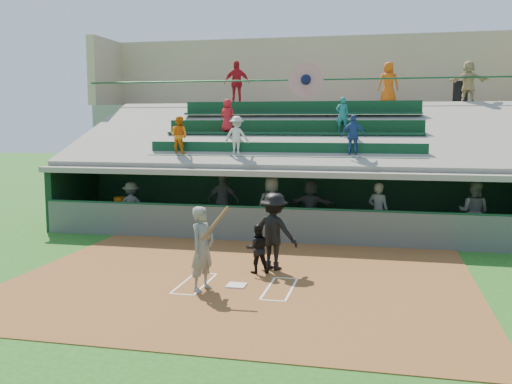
% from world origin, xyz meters
% --- Properties ---
extents(ground, '(100.00, 100.00, 0.00)m').
position_xyz_m(ground, '(0.00, 0.00, 0.00)').
color(ground, '#1E5718').
rests_on(ground, ground).
extents(dirt_slab, '(11.00, 9.00, 0.02)m').
position_xyz_m(dirt_slab, '(0.00, 0.50, 0.01)').
color(dirt_slab, brown).
rests_on(dirt_slab, ground).
extents(home_plate, '(0.43, 0.43, 0.03)m').
position_xyz_m(home_plate, '(0.00, 0.00, 0.04)').
color(home_plate, silver).
rests_on(home_plate, dirt_slab).
extents(batters_box_chalk, '(2.65, 1.85, 0.01)m').
position_xyz_m(batters_box_chalk, '(0.00, 0.00, 0.02)').
color(batters_box_chalk, white).
rests_on(batters_box_chalk, dirt_slab).
extents(dugout_floor, '(16.00, 3.50, 0.04)m').
position_xyz_m(dugout_floor, '(0.00, 6.75, 0.02)').
color(dugout_floor, gray).
rests_on(dugout_floor, ground).
extents(concourse_slab, '(20.00, 3.00, 4.60)m').
position_xyz_m(concourse_slab, '(0.00, 13.50, 2.30)').
color(concourse_slab, gray).
rests_on(concourse_slab, ground).
extents(grandstand, '(20.40, 10.40, 7.80)m').
position_xyz_m(grandstand, '(-0.01, 10.51, 2.26)').
color(grandstand, '#535953').
rests_on(grandstand, ground).
extents(batter_at_plate, '(0.96, 0.83, 1.95)m').
position_xyz_m(batter_at_plate, '(-0.66, -0.49, 0.99)').
color(batter_at_plate, '#61645E').
rests_on(batter_at_plate, dirt_slab).
extents(catcher, '(0.73, 0.64, 1.25)m').
position_xyz_m(catcher, '(0.23, 1.25, 0.64)').
color(catcher, black).
rests_on(catcher, dirt_slab).
extents(home_umpire, '(1.45, 1.10, 1.99)m').
position_xyz_m(home_umpire, '(0.57, 1.72, 1.01)').
color(home_umpire, black).
rests_on(home_umpire, dirt_slab).
extents(dugout_bench, '(15.76, 3.79, 0.48)m').
position_xyz_m(dugout_bench, '(-0.11, 7.92, 0.28)').
color(dugout_bench, '#935E35').
rests_on(dugout_bench, dugout_floor).
extents(white_table, '(0.83, 0.63, 0.72)m').
position_xyz_m(white_table, '(-6.00, 6.19, 0.40)').
color(white_table, silver).
rests_on(white_table, dugout_floor).
extents(water_cooler, '(0.38, 0.38, 0.38)m').
position_xyz_m(water_cooler, '(-5.93, 6.21, 0.95)').
color(water_cooler, orange).
rests_on(water_cooler, white_table).
extents(dugout_player_a, '(1.21, 0.91, 1.66)m').
position_xyz_m(dugout_player_a, '(-5.44, 6.13, 0.87)').
color(dugout_player_a, '#5E605B').
rests_on(dugout_player_a, dugout_floor).
extents(dugout_player_b, '(1.16, 0.51, 1.96)m').
position_xyz_m(dugout_player_b, '(-2.24, 6.87, 1.02)').
color(dugout_player_b, '#555752').
rests_on(dugout_player_b, dugout_floor).
extents(dugout_player_c, '(1.11, 0.91, 1.96)m').
position_xyz_m(dugout_player_c, '(-0.33, 6.11, 1.02)').
color(dugout_player_c, '#5B5E59').
rests_on(dugout_player_c, dugout_floor).
extents(dugout_player_d, '(1.68, 0.63, 1.78)m').
position_xyz_m(dugout_player_d, '(0.85, 7.10, 0.93)').
color(dugout_player_d, '#50534E').
rests_on(dugout_player_d, dugout_floor).
extents(dugout_player_e, '(0.80, 0.67, 1.86)m').
position_xyz_m(dugout_player_e, '(3.17, 5.97, 0.97)').
color(dugout_player_e, '#62645F').
rests_on(dugout_player_e, dugout_floor).
extents(dugout_player_f, '(1.15, 1.03, 1.93)m').
position_xyz_m(dugout_player_f, '(6.11, 6.23, 1.01)').
color(dugout_player_f, '#62645F').
rests_on(dugout_player_f, dugout_floor).
extents(trash_bin, '(0.61, 0.61, 0.92)m').
position_xyz_m(trash_bin, '(6.40, 13.08, 5.06)').
color(trash_bin, black).
rests_on(trash_bin, concourse_slab).
extents(concourse_staff_a, '(1.23, 0.75, 1.96)m').
position_xyz_m(concourse_staff_a, '(-3.26, 12.89, 5.58)').
color(concourse_staff_a, '#AE131D').
rests_on(concourse_staff_a, concourse_slab).
extents(concourse_staff_b, '(0.94, 0.67, 1.79)m').
position_xyz_m(concourse_staff_b, '(3.44, 13.13, 5.50)').
color(concourse_staff_b, '#CE500C').
rests_on(concourse_staff_b, concourse_slab).
extents(concourse_staff_c, '(1.62, 0.77, 1.68)m').
position_xyz_m(concourse_staff_c, '(6.59, 12.19, 5.44)').
color(concourse_staff_c, tan).
rests_on(concourse_staff_c, concourse_slab).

